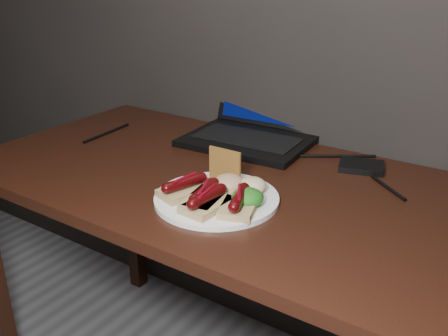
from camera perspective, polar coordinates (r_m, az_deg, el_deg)
The scene contains 13 objects.
desk at distance 1.28m, azimuth 0.82°, elevation -4.85°, with size 1.40×0.70×0.75m.
laptop at distance 1.51m, azimuth 3.76°, elevation 5.33°, with size 0.38×0.37×0.25m.
hard_drive at distance 1.34m, azimuth 15.41°, elevation 0.18°, with size 0.11×0.08×0.02m, color black.
desk_cables at distance 1.37m, azimuth 2.79°, elevation 1.41°, with size 0.92×0.37×0.01m.
plate at distance 1.12m, azimuth -0.85°, elevation -3.51°, with size 0.28×0.28×0.01m, color white.
bread_sausage_left at distance 1.12m, azimuth -4.51°, elevation -2.23°, with size 0.10×0.13×0.04m.
bread_sausage_center at distance 1.08m, azimuth -2.25°, elevation -3.21°, with size 0.09×0.12×0.04m.
bread_sausage_right at distance 1.05m, azimuth 1.74°, elevation -3.93°, with size 0.10×0.13×0.04m.
bread_sausage_extra at distance 1.06m, azimuth -1.93°, elevation -3.82°, with size 0.08×0.12×0.04m.
crispbread at distance 1.17m, azimuth 0.09°, elevation 0.20°, with size 0.09×0.01×0.09m, color #A56D2D.
salad_greens at distance 1.07m, azimuth 2.69°, elevation -3.38°, with size 0.07×0.07×0.04m, color #115210.
salsa_mound at distance 1.14m, azimuth 0.57°, elevation -1.73°, with size 0.07×0.07×0.04m, color maroon.
coleslaw_mound at distance 1.13m, azimuth 3.23°, elevation -1.98°, with size 0.06×0.06×0.04m, color beige.
Camera 1 is at (0.61, 0.43, 1.25)m, focal length 40.00 mm.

